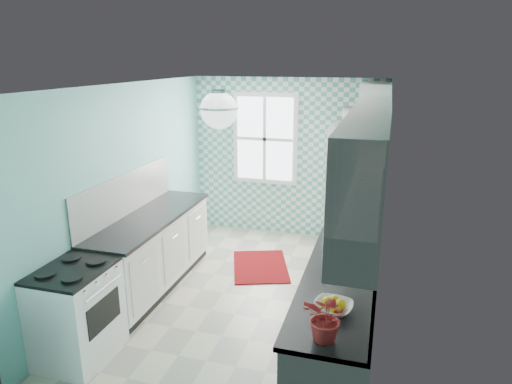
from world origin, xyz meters
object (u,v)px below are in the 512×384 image
(sink, at_px, (355,219))
(potted_plant, at_px, (327,318))
(fridge, at_px, (355,190))
(stove, at_px, (77,312))
(microwave, at_px, (360,117))
(ceiling_light, at_px, (219,110))
(fruit_bowl, at_px, (333,307))

(sink, relative_size, potted_plant, 1.54)
(fridge, distance_m, stove, 4.10)
(potted_plant, distance_m, microwave, 3.95)
(fridge, xyz_separation_m, sink, (0.09, -1.32, 0.01))
(ceiling_light, height_order, fridge, ceiling_light)
(fruit_bowl, xyz_separation_m, microwave, (-0.09, 3.47, 1.01))
(stove, bearing_deg, microwave, 52.84)
(ceiling_light, bearing_deg, sink, 47.13)
(sink, relative_size, fruit_bowl, 1.85)
(fridge, relative_size, fruit_bowl, 6.46)
(ceiling_light, height_order, microwave, ceiling_light)
(ceiling_light, xyz_separation_m, microwave, (1.11, 2.62, -0.34))
(fridge, distance_m, fruit_bowl, 3.47)
(ceiling_light, distance_m, potted_plant, 2.10)
(ceiling_light, xyz_separation_m, potted_plant, (1.20, -1.23, -1.21))
(stove, distance_m, microwave, 4.35)
(fridge, bearing_deg, potted_plant, -92.12)
(stove, relative_size, sink, 1.70)
(ceiling_light, xyz_separation_m, sink, (1.20, 1.30, -1.39))
(microwave, bearing_deg, potted_plant, 91.28)
(fridge, distance_m, sink, 1.33)
(potted_plant, bearing_deg, fridge, 91.34)
(sink, bearing_deg, stove, -136.72)
(sink, bearing_deg, fruit_bowl, -87.06)
(sink, distance_m, potted_plant, 2.53)
(stove, distance_m, sink, 3.18)
(potted_plant, bearing_deg, microwave, 91.34)
(potted_plant, relative_size, microwave, 0.73)
(ceiling_light, xyz_separation_m, fruit_bowl, (1.20, -0.85, -1.35))
(stove, xyz_separation_m, fruit_bowl, (2.40, -0.11, 0.50))
(fridge, bearing_deg, stove, -127.97)
(ceiling_light, bearing_deg, fridge, 67.05)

